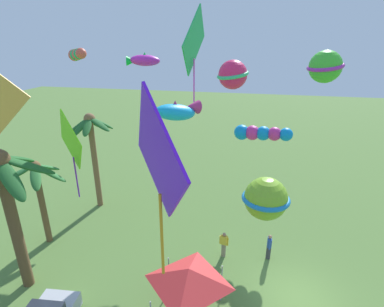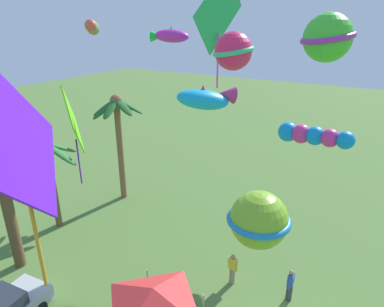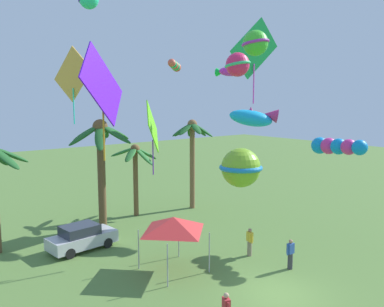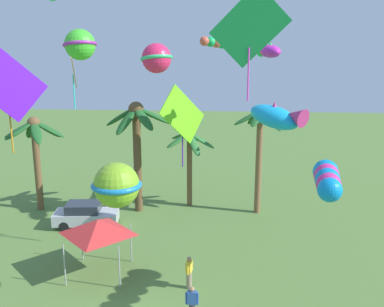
% 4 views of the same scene
% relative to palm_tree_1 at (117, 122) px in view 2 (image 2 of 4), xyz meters
% --- Properties ---
extents(palm_tree_1, '(3.49, 3.47, 7.20)m').
position_rel_palm_tree_1_xyz_m(palm_tree_1, '(0.00, 0.00, 0.00)').
color(palm_tree_1, brown).
rests_on(palm_tree_1, ground).
extents(palm_tree_3, '(3.43, 3.39, 5.46)m').
position_rel_palm_tree_1_xyz_m(palm_tree_3, '(-4.62, 1.03, -1.29)').
color(palm_tree_3, brown).
rests_on(palm_tree_3, ground).
extents(spectator_0, '(0.31, 0.54, 1.59)m').
position_rel_palm_tree_1_xyz_m(spectator_0, '(-3.77, -9.93, -4.63)').
color(spectator_0, gray).
rests_on(spectator_0, ground).
extents(spectator_1, '(0.55, 0.26, 1.59)m').
position_rel_palm_tree_1_xyz_m(spectator_1, '(-3.44, -12.50, -4.63)').
color(spectator_1, '#38383D').
rests_on(spectator_1, ground).
extents(festival_tent, '(2.86, 2.86, 2.85)m').
position_rel_palm_tree_1_xyz_m(festival_tent, '(-8.29, -8.86, -2.97)').
color(festival_tent, '#9E9EA3').
rests_on(festival_tent, ground).
extents(kite_diamond_0, '(3.01, 2.14, 5.04)m').
position_rel_palm_tree_1_xyz_m(kite_diamond_0, '(-12.09, -9.03, 3.87)').
color(kite_diamond_0, '#6115ED').
extents(kite_ball_2, '(1.85, 1.85, 1.22)m').
position_rel_palm_tree_1_xyz_m(kite_ball_2, '(-5.08, -10.08, 5.09)').
color(kite_ball_2, '#EE2459').
extents(kite_tube_4, '(1.45, 3.87, 1.15)m').
position_rel_palm_tree_1_xyz_m(kite_tube_4, '(1.79, -11.62, 0.54)').
color(kite_tube_4, '#0C86DC').
extents(kite_diamond_5, '(2.51, 2.84, 5.16)m').
position_rel_palm_tree_1_xyz_m(kite_diamond_5, '(-4.83, -1.74, 1.40)').
color(kite_diamond_5, '#68E218').
extents(kite_ball_6, '(2.62, 2.62, 1.85)m').
position_rel_palm_tree_1_xyz_m(kite_ball_6, '(-6.52, -11.83, 0.16)').
color(kite_ball_6, '#7CB525').
extents(kite_tube_7, '(1.94, 1.84, 0.76)m').
position_rel_palm_tree_1_xyz_m(kite_tube_7, '(-2.74, -1.46, 5.72)').
color(kite_tube_7, '#D6533F').
extents(kite_ball_8, '(1.59, 1.60, 1.05)m').
position_rel_palm_tree_1_xyz_m(kite_ball_8, '(-7.22, -13.24, 5.64)').
color(kite_ball_8, green).
extents(kite_diamond_9, '(3.71, 0.61, 5.19)m').
position_rel_palm_tree_1_xyz_m(kite_diamond_9, '(-1.20, -7.62, 6.33)').
color(kite_diamond_9, green).
extents(kite_fish_10, '(1.47, 2.20, 0.86)m').
position_rel_palm_tree_1_xyz_m(kite_fish_10, '(0.03, -4.16, 5.28)').
color(kite_fish_10, '#CD26B9').
extents(kite_fish_11, '(3.22, 3.23, 1.53)m').
position_rel_palm_tree_1_xyz_m(kite_fish_11, '(0.36, -6.23, 2.12)').
color(kite_fish_11, '#14A5E6').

